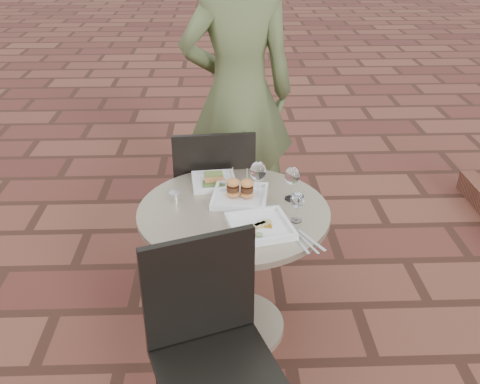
{
  "coord_description": "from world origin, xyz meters",
  "views": [
    {
      "loc": [
        -0.32,
        -1.9,
        1.98
      ],
      "look_at": [
        -0.24,
        0.26,
        0.82
      ],
      "focal_mm": 40.0,
      "sensor_mm": 36.0,
      "label": 1
    }
  ],
  "objects_px": {
    "plate_salmon": "(214,181)",
    "plate_tuna": "(260,226)",
    "chair_near": "(210,337)",
    "diner": "(238,95)",
    "chair_far": "(214,190)",
    "cafe_table": "(234,253)",
    "plate_sliders": "(240,193)"
  },
  "relations": [
    {
      "from": "plate_salmon",
      "to": "plate_tuna",
      "type": "relative_size",
      "value": 0.76
    },
    {
      "from": "chair_near",
      "to": "diner",
      "type": "relative_size",
      "value": 0.48
    },
    {
      "from": "chair_far",
      "to": "plate_tuna",
      "type": "xyz_separation_m",
      "value": [
        0.21,
        -0.72,
        0.2
      ]
    },
    {
      "from": "cafe_table",
      "to": "chair_far",
      "type": "xyz_separation_m",
      "value": [
        -0.1,
        0.54,
        0.07
      ]
    },
    {
      "from": "diner",
      "to": "plate_salmon",
      "type": "distance_m",
      "value": 0.77
    },
    {
      "from": "chair_near",
      "to": "plate_salmon",
      "type": "bearing_deg",
      "value": 69.76
    },
    {
      "from": "plate_salmon",
      "to": "plate_sliders",
      "type": "xyz_separation_m",
      "value": [
        0.13,
        -0.16,
        0.01
      ]
    },
    {
      "from": "cafe_table",
      "to": "diner",
      "type": "relative_size",
      "value": 0.47
    },
    {
      "from": "plate_tuna",
      "to": "chair_near",
      "type": "bearing_deg",
      "value": -115.31
    },
    {
      "from": "plate_salmon",
      "to": "diner",
      "type": "bearing_deg",
      "value": 78.35
    },
    {
      "from": "cafe_table",
      "to": "plate_salmon",
      "type": "bearing_deg",
      "value": 109.75
    },
    {
      "from": "diner",
      "to": "plate_sliders",
      "type": "height_order",
      "value": "diner"
    },
    {
      "from": "chair_far",
      "to": "plate_salmon",
      "type": "xyz_separation_m",
      "value": [
        0.01,
        -0.28,
        0.2
      ]
    },
    {
      "from": "chair_far",
      "to": "plate_sliders",
      "type": "height_order",
      "value": "chair_far"
    },
    {
      "from": "cafe_table",
      "to": "chair_near",
      "type": "xyz_separation_m",
      "value": [
        -0.11,
        -0.64,
        0.07
      ]
    },
    {
      "from": "cafe_table",
      "to": "plate_salmon",
      "type": "distance_m",
      "value": 0.38
    },
    {
      "from": "diner",
      "to": "chair_far",
      "type": "bearing_deg",
      "value": 65.26
    },
    {
      "from": "chair_near",
      "to": "plate_salmon",
      "type": "distance_m",
      "value": 0.92
    },
    {
      "from": "cafe_table",
      "to": "chair_near",
      "type": "distance_m",
      "value": 0.66
    },
    {
      "from": "diner",
      "to": "plate_tuna",
      "type": "height_order",
      "value": "diner"
    },
    {
      "from": "plate_salmon",
      "to": "plate_tuna",
      "type": "xyz_separation_m",
      "value": [
        0.2,
        -0.44,
        -0.0
      ]
    },
    {
      "from": "diner",
      "to": "plate_tuna",
      "type": "xyz_separation_m",
      "value": [
        0.06,
        -1.16,
        -0.21
      ]
    },
    {
      "from": "chair_far",
      "to": "plate_sliders",
      "type": "distance_m",
      "value": 0.51
    },
    {
      "from": "cafe_table",
      "to": "chair_near",
      "type": "height_order",
      "value": "chair_near"
    },
    {
      "from": "chair_near",
      "to": "plate_sliders",
      "type": "height_order",
      "value": "chair_near"
    },
    {
      "from": "chair_far",
      "to": "plate_salmon",
      "type": "relative_size",
      "value": 3.9
    },
    {
      "from": "diner",
      "to": "plate_salmon",
      "type": "relative_size",
      "value": 8.07
    },
    {
      "from": "chair_far",
      "to": "plate_salmon",
      "type": "height_order",
      "value": "chair_far"
    },
    {
      "from": "plate_sliders",
      "to": "plate_salmon",
      "type": "bearing_deg",
      "value": 127.53
    },
    {
      "from": "cafe_table",
      "to": "plate_tuna",
      "type": "distance_m",
      "value": 0.34
    },
    {
      "from": "chair_far",
      "to": "plate_tuna",
      "type": "distance_m",
      "value": 0.77
    },
    {
      "from": "plate_salmon",
      "to": "plate_tuna",
      "type": "height_order",
      "value": "plate_salmon"
    }
  ]
}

